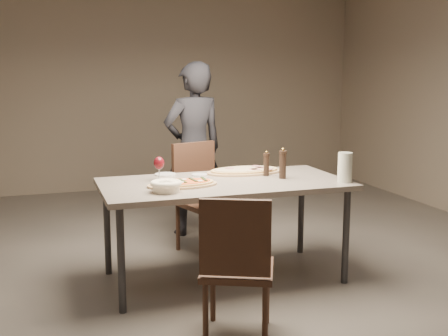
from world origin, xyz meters
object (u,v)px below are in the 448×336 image
object	(u,v)px
zucchini_pizza	(182,183)
chair_near	(237,261)
diner	(194,149)
chair_far	(201,191)
bread_basket	(166,185)
dining_table	(224,189)
ham_pizza	(245,171)
carafe	(345,167)
pepper_mill_left	(266,164)

from	to	relation	value
zucchini_pizza	chair_near	xyz separation A→B (m)	(0.08, -0.91, -0.28)
diner	chair_far	bearing A→B (deg)	71.04
bread_basket	diner	world-z (taller)	diner
zucchini_pizza	chair_near	distance (m)	0.96
dining_table	chair_far	world-z (taller)	chair_far
chair_near	chair_far	distance (m)	1.73
diner	ham_pizza	bearing A→B (deg)	88.94
carafe	chair_far	bearing A→B (deg)	127.60
pepper_mill_left	chair_near	bearing A→B (deg)	-120.32
dining_table	pepper_mill_left	xyz separation A→B (m)	(0.38, 0.10, 0.15)
dining_table	diner	size ratio (longest dim) A/B	1.10
pepper_mill_left	bread_basket	bearing A→B (deg)	-159.52
dining_table	carafe	size ratio (longest dim) A/B	8.24
carafe	chair_near	xyz separation A→B (m)	(-1.08, -0.67, -0.37)
carafe	chair_near	bearing A→B (deg)	-148.26
chair_near	ham_pizza	bearing A→B (deg)	92.05
dining_table	carafe	distance (m)	0.90
dining_table	pepper_mill_left	bearing A→B (deg)	15.29
zucchini_pizza	chair_far	bearing A→B (deg)	65.94
carafe	diner	size ratio (longest dim) A/B	0.13
ham_pizza	diner	xyz separation A→B (m)	(-0.16, 0.96, 0.05)
carafe	chair_far	world-z (taller)	carafe
chair_near	diner	size ratio (longest dim) A/B	0.53
zucchini_pizza	ham_pizza	size ratio (longest dim) A/B	0.82
zucchini_pizza	dining_table	bearing A→B (deg)	10.50
dining_table	zucchini_pizza	size ratio (longest dim) A/B	3.55
ham_pizza	carafe	size ratio (longest dim) A/B	2.83
diner	bread_basket	bearing A→B (deg)	57.60
dining_table	ham_pizza	world-z (taller)	ham_pizza
dining_table	zucchini_pizza	distance (m)	0.34
zucchini_pizza	carafe	distance (m)	1.19
zucchini_pizza	chair_far	world-z (taller)	chair_far
carafe	dining_table	bearing A→B (deg)	159.97
dining_table	bread_basket	bearing A→B (deg)	-155.67
pepper_mill_left	chair_near	world-z (taller)	pepper_mill_left
pepper_mill_left	chair_near	distance (m)	1.29
ham_pizza	chair_far	size ratio (longest dim) A/B	0.66
ham_pizza	zucchini_pizza	bearing A→B (deg)	-145.45
zucchini_pizza	chair_near	bearing A→B (deg)	-84.23
chair_far	zucchini_pizza	bearing A→B (deg)	47.78
pepper_mill_left	chair_near	xyz separation A→B (m)	(-0.63, -1.07, -0.35)
carafe	chair_far	xyz separation A→B (m)	(-0.80, 1.04, -0.33)
dining_table	pepper_mill_left	world-z (taller)	pepper_mill_left
pepper_mill_left	dining_table	bearing A→B (deg)	-164.71
dining_table	zucchini_pizza	world-z (taller)	zucchini_pizza
bread_basket	pepper_mill_left	bearing A→B (deg)	20.48
ham_pizza	pepper_mill_left	world-z (taller)	pepper_mill_left
dining_table	carafe	xyz separation A→B (m)	(0.83, -0.30, 0.17)
carafe	bread_basket	bearing A→B (deg)	176.34
ham_pizza	chair_near	world-z (taller)	chair_near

